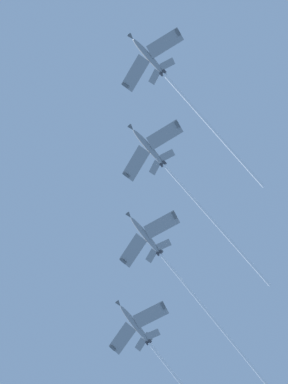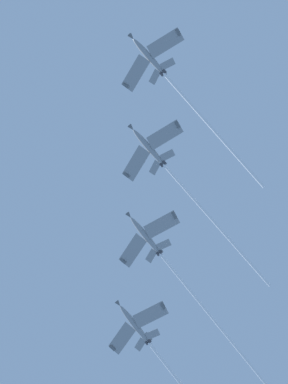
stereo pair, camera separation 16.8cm
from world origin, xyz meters
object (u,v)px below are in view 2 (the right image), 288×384
object	(u,v)px
jet_second	(170,172)
jet_third	(167,262)
jet_fourth	(162,360)
jet_lead	(170,80)

from	to	relation	value
jet_second	jet_third	size ratio (longest dim) A/B	0.95
jet_second	jet_fourth	world-z (taller)	jet_second
jet_third	jet_fourth	size ratio (longest dim) A/B	0.96
jet_lead	jet_third	distance (m)	45.95
jet_second	jet_third	xyz separation A→B (m)	(-15.42, 15.80, -7.04)
jet_second	jet_third	distance (m)	23.17
jet_third	jet_fourth	xyz separation A→B (m)	(-16.85, 16.67, -9.20)
jet_lead	jet_third	xyz separation A→B (m)	(-29.66, 31.49, -15.48)
jet_fourth	jet_second	bearing A→B (deg)	-45.18
jet_lead	jet_second	xyz separation A→B (m)	(-14.24, 15.69, -8.43)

